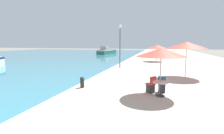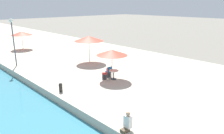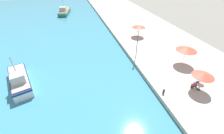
{
  "view_description": "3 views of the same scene",
  "coord_description": "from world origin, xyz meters",
  "views": [
    {
      "loc": [
        4.98,
        2.46,
        3.24
      ],
      "look_at": [
        1.5,
        15.43,
        1.39
      ],
      "focal_mm": 28.0,
      "sensor_mm": 36.0,
      "label": 1
    },
    {
      "loc": [
        -6.47,
        -0.82,
        6.48
      ],
      "look_at": [
        5.09,
        11.44,
        1.59
      ],
      "focal_mm": 35.0,
      "sensor_mm": 36.0,
      "label": 2
    },
    {
      "loc": [
        -8.71,
        1.16,
        13.29
      ],
      "look_at": [
        -4.0,
        18.0,
        1.19
      ],
      "focal_mm": 24.0,
      "sensor_mm": 36.0,
      "label": 3
    }
  ],
  "objects": [
    {
      "name": "fishing_boat_mid",
      "position": [
        -10.08,
        52.41,
        0.89
      ],
      "size": [
        4.18,
        8.19,
        4.3
      ],
      "rotation": [
        0.0,
        0.0,
        -0.2
      ],
      "color": "#33705B",
      "rests_on": "water_basin"
    },
    {
      "name": "quay_promenade",
      "position": [
        8.0,
        37.0,
        0.3
      ],
      "size": [
        16.0,
        90.0,
        0.59
      ],
      "color": "#BCB29E",
      "rests_on": "ground_plane"
    },
    {
      "name": "cafe_umbrella_white",
      "position": [
        7.03,
        16.93,
        3.08
      ],
      "size": [
        2.98,
        2.98,
        2.75
      ],
      "color": "#B7B7B7",
      "rests_on": "quay_promenade"
    },
    {
      "name": "lamppost",
      "position": [
        0.93,
        20.85,
        3.69
      ],
      "size": [
        0.36,
        0.36,
        4.56
      ],
      "color": "#565B60",
      "rests_on": "quay_promenade"
    },
    {
      "name": "cafe_umbrella_pink",
      "position": [
        5.09,
        11.44,
        2.79
      ],
      "size": [
        2.48,
        2.48,
        2.41
      ],
      "color": "#B7B7B7",
      "rests_on": "quay_promenade"
    },
    {
      "name": "cafe_table",
      "position": [
        5.12,
        11.27,
        1.13
      ],
      "size": [
        0.8,
        0.8,
        0.74
      ],
      "color": "#333338",
      "rests_on": "quay_promenade"
    },
    {
      "name": "cafe_umbrella_striped",
      "position": [
        4.7,
        28.59,
        2.72
      ],
      "size": [
        2.76,
        2.76,
        2.37
      ],
      "color": "#B7B7B7",
      "rests_on": "quay_promenade"
    },
    {
      "name": "cafe_chair_left",
      "position": [
        4.62,
        11.8,
        0.92
      ],
      "size": [
        0.59,
        0.59,
        0.91
      ],
      "rotation": [
        0.0,
        0.0,
        0.76
      ],
      "color": "#2D2D33",
      "rests_on": "quay_promenade"
    },
    {
      "name": "fishing_boat_near",
      "position": [
        -16.21,
        18.8,
        0.9
      ],
      "size": [
        4.12,
        7.15,
        4.34
      ],
      "rotation": [
        0.0,
        0.0,
        0.31
      ],
      "color": "white",
      "rests_on": "water_basin"
    },
    {
      "name": "mooring_bollard",
      "position": [
        0.61,
        11.87,
        0.94
      ],
      "size": [
        0.26,
        0.26,
        0.65
      ],
      "color": "#2D2823",
      "rests_on": "quay_promenade"
    },
    {
      "name": "cafe_chair_right",
      "position": [
        5.2,
        11.99,
        0.92
      ],
      "size": [
        0.45,
        0.47,
        0.91
      ],
      "rotation": [
        0.0,
        0.0,
        -0.11
      ],
      "color": "#2D2D33",
      "rests_on": "quay_promenade"
    }
  ]
}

